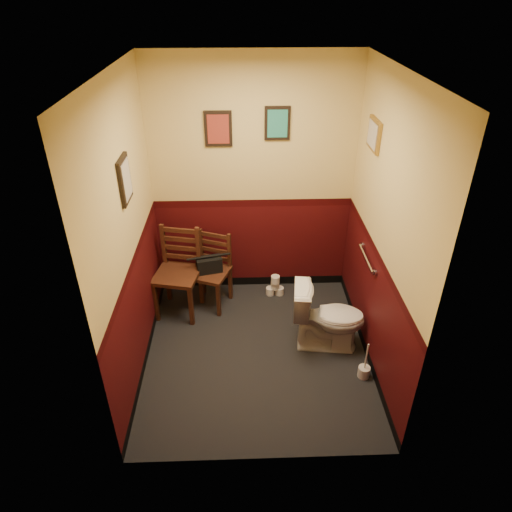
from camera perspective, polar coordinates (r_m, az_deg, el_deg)
The scene contains 17 objects.
floor at distance 4.75m, azimuth 0.11°, elevation -11.94°, with size 2.20×2.40×0.00m, color black.
ceiling at distance 3.49m, azimuth 0.16°, elevation 22.17°, with size 2.20×2.40×0.00m, color silver.
wall_back at distance 5.02m, azimuth -0.39°, elevation 9.12°, with size 2.20×2.70×0.00m, color #3C090B.
wall_front at distance 2.95m, azimuth 1.02°, elevation -9.02°, with size 2.20×2.70×0.00m, color #3C090B.
wall_left at distance 4.06m, azimuth -15.60°, elevation 2.06°, with size 2.40×2.70×0.00m, color #3C090B.
wall_right at distance 4.13m, azimuth 15.59°, elevation 2.60°, with size 2.40×2.70×0.00m, color #3C090B.
grab_bar at distance 4.52m, azimuth 13.67°, elevation -0.28°, with size 0.05×0.56×0.06m.
framed_print_back_a at distance 4.81m, azimuth -4.75°, elevation 15.56°, with size 0.28×0.04×0.36m.
framed_print_back_b at distance 4.80m, azimuth 2.69°, elevation 16.24°, with size 0.26×0.04×0.34m.
framed_print_left at distance 3.93m, azimuth -16.07°, elevation 9.14°, with size 0.04×0.30×0.38m.
framed_print_right at distance 4.39m, azimuth 14.53°, elevation 14.48°, with size 0.04×0.34×0.28m.
toilet at distance 4.66m, azimuth 9.03°, elevation -7.62°, with size 0.40×0.72×0.71m, color white.
toilet_brush at distance 4.59m, azimuth 13.34°, elevation -13.82°, with size 0.11×0.11×0.41m.
chair_left at distance 5.07m, azimuth -9.68°, elevation -2.05°, with size 0.55×0.55×0.99m.
chair_right at distance 5.17m, azimuth -5.64°, elevation -1.84°, with size 0.52×0.52×0.87m.
handbag at distance 5.08m, azimuth -5.88°, elevation -1.07°, with size 0.30×0.20×0.20m.
tp_stack at distance 5.44m, azimuth 2.39°, elevation -3.85°, with size 0.21×0.13×0.28m.
Camera 1 is at (-0.13, -3.44, 3.28)m, focal length 32.00 mm.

